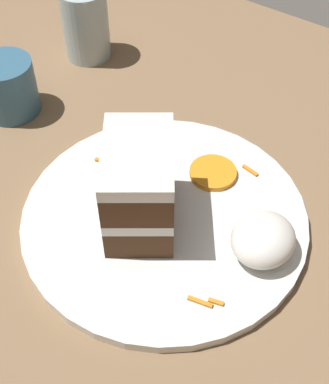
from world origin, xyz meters
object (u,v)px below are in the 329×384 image
at_px(cake_slice, 139,186).
at_px(coffee_mug, 7,85).
at_px(plate, 164,217).
at_px(drinking_glass, 86,28).
at_px(orange_garnish, 213,173).
at_px(cream_dollop, 263,239).

distance_m(cake_slice, coffee_mug, 0.26).
relative_size(plate, drinking_glass, 3.05).
relative_size(plate, orange_garnish, 5.69).
distance_m(cream_dollop, orange_garnish, 0.11).
xyz_separation_m(plate, drinking_glass, (-0.19, -0.27, 0.04)).
bearing_deg(orange_garnish, coffee_mug, -81.30).
relative_size(cake_slice, cream_dollop, 1.82).
bearing_deg(plate, orange_garnish, 172.09).
bearing_deg(coffee_mug, orange_garnish, 98.70).
bearing_deg(coffee_mug, cream_dollop, 87.14).
bearing_deg(orange_garnish, plate, -7.91).
bearing_deg(drinking_glass, coffee_mug, 0.96).
bearing_deg(orange_garnish, cake_slice, -16.48).
xyz_separation_m(drinking_glass, coffee_mug, (0.15, 0.00, -0.00)).
bearing_deg(cream_dollop, drinking_glass, -114.39).
distance_m(cream_dollop, drinking_glass, 0.41).
relative_size(plate, coffee_mug, 4.16).
xyz_separation_m(orange_garnish, coffee_mug, (0.04, -0.28, 0.02)).
height_order(plate, coffee_mug, coffee_mug).
relative_size(orange_garnish, coffee_mug, 0.73).
bearing_deg(orange_garnish, cream_dollop, 57.12).
bearing_deg(cream_dollop, coffee_mug, -92.86).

